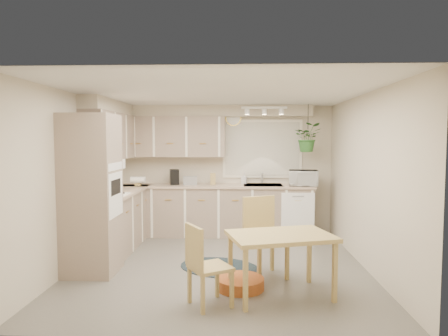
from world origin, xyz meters
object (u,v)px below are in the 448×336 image
at_px(pet_bed, 240,283).
at_px(chair_back, 266,238).
at_px(microwave, 303,176).
at_px(dining_table, 280,265).
at_px(braided_rug, 219,267).
at_px(chair_left, 210,265).

bearing_deg(pet_bed, chair_back, 52.59).
height_order(chair_back, microwave, microwave).
bearing_deg(microwave, pet_bed, -107.28).
xyz_separation_m(dining_table, braided_rug, (-0.74, 0.97, -0.35)).
bearing_deg(chair_left, pet_bed, 116.21).
relative_size(chair_back, braided_rug, 0.89).
height_order(dining_table, microwave, microwave).
xyz_separation_m(chair_left, braided_rug, (0.03, 1.27, -0.43)).
xyz_separation_m(pet_bed, microwave, (1.14, 2.57, 1.05)).
distance_m(dining_table, pet_bed, 0.57).
distance_m(chair_left, pet_bed, 0.69).
bearing_deg(pet_bed, dining_table, -22.68).
bearing_deg(chair_back, microwave, -134.68).
height_order(chair_back, pet_bed, chair_back).
relative_size(chair_left, chair_back, 0.86).
relative_size(braided_rug, pet_bed, 2.00).
bearing_deg(pet_bed, microwave, 66.18).
height_order(chair_left, chair_back, chair_back).
distance_m(chair_left, braided_rug, 1.34).
relative_size(pet_bed, microwave, 1.12).
bearing_deg(chair_back, pet_bed, 28.49).
xyz_separation_m(dining_table, chair_left, (-0.77, -0.30, 0.09)).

